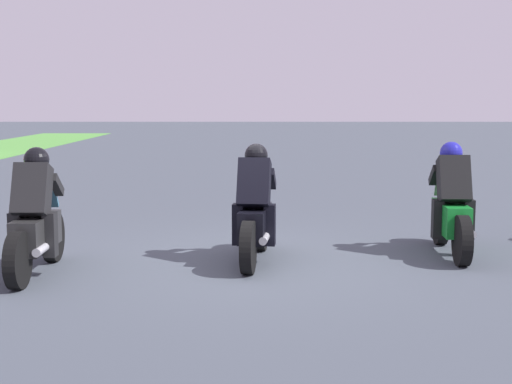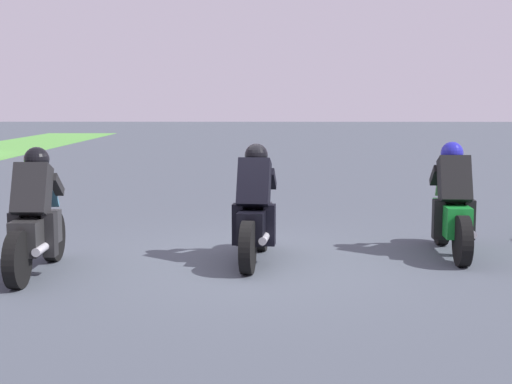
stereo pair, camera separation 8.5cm
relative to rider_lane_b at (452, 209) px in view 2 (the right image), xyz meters
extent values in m
plane|color=#404650|center=(-0.43, 2.66, -0.62)|extent=(120.00, 120.00, 0.00)
cylinder|color=black|center=(0.70, -0.03, -0.30)|extent=(0.65, 0.17, 0.64)
cylinder|color=black|center=(-0.70, 0.04, -0.30)|extent=(0.65, 0.17, 0.64)
cube|color=#157E29|center=(0.00, 0.00, -0.12)|extent=(1.11, 0.38, 0.40)
ellipsoid|color=#157E29|center=(0.10, 0.00, 0.18)|extent=(0.49, 0.32, 0.24)
cube|color=red|center=(-0.51, 0.03, -0.10)|extent=(0.07, 0.16, 0.08)
cylinder|color=#A5A5AD|center=(-0.35, -0.14, -0.25)|extent=(0.42, 0.12, 0.10)
cube|color=black|center=(-0.10, 0.01, 0.40)|extent=(0.50, 0.42, 0.66)
sphere|color=#1E1E98|center=(0.12, 0.00, 0.74)|extent=(0.31, 0.31, 0.30)
cube|color=gray|center=(0.50, -0.02, 0.22)|extent=(0.17, 0.27, 0.23)
cube|color=black|center=(-0.11, 0.21, -0.12)|extent=(0.19, 0.15, 0.52)
cube|color=black|center=(-0.13, -0.19, -0.12)|extent=(0.19, 0.15, 0.52)
cube|color=black|center=(0.29, 0.17, 0.42)|extent=(0.39, 0.12, 0.31)
cube|color=black|center=(0.27, -0.19, 0.42)|extent=(0.39, 0.12, 0.31)
cylinder|color=black|center=(0.26, 2.54, -0.30)|extent=(0.65, 0.21, 0.64)
cylinder|color=black|center=(-1.13, 2.70, -0.30)|extent=(0.65, 0.21, 0.64)
cube|color=black|center=(-0.43, 2.62, -0.12)|extent=(1.13, 0.44, 0.40)
ellipsoid|color=black|center=(-0.33, 2.61, 0.18)|extent=(0.51, 0.35, 0.24)
cube|color=red|center=(-0.94, 2.68, -0.10)|extent=(0.08, 0.17, 0.08)
cylinder|color=#A5A5AD|center=(-0.80, 2.50, -0.25)|extent=(0.43, 0.15, 0.10)
cube|color=black|center=(-0.53, 2.63, 0.40)|extent=(0.53, 0.45, 0.66)
sphere|color=black|center=(-0.31, 2.61, 0.74)|extent=(0.33, 0.33, 0.30)
cube|color=gray|center=(0.06, 2.56, 0.22)|extent=(0.18, 0.28, 0.23)
cube|color=black|center=(-0.53, 2.83, -0.12)|extent=(0.19, 0.16, 0.52)
cube|color=black|center=(-0.58, 2.44, -0.12)|extent=(0.19, 0.16, 0.52)
cube|color=black|center=(-0.13, 2.77, 0.42)|extent=(0.39, 0.14, 0.31)
cube|color=black|center=(-0.18, 2.41, 0.42)|extent=(0.39, 0.14, 0.31)
cylinder|color=black|center=(-0.43, 5.22, -0.30)|extent=(0.64, 0.14, 0.64)
cylinder|color=black|center=(-1.83, 5.22, -0.30)|extent=(0.64, 0.14, 0.64)
cube|color=black|center=(-1.13, 5.22, -0.12)|extent=(1.10, 0.32, 0.40)
ellipsoid|color=black|center=(-1.03, 5.22, 0.18)|extent=(0.48, 0.30, 0.24)
cube|color=red|center=(-1.64, 5.22, -0.10)|extent=(0.06, 0.16, 0.08)
cylinder|color=#A5A5AD|center=(-1.48, 5.06, -0.25)|extent=(0.42, 0.10, 0.10)
cube|color=black|center=(-1.23, 5.22, 0.40)|extent=(0.49, 0.40, 0.66)
sphere|color=black|center=(-1.01, 5.22, 0.74)|extent=(0.30, 0.30, 0.30)
cube|color=#356883|center=(-0.63, 5.22, 0.22)|extent=(0.16, 0.26, 0.23)
cube|color=black|center=(-1.25, 5.42, -0.12)|extent=(0.18, 0.14, 0.52)
cube|color=black|center=(-1.25, 5.02, -0.12)|extent=(0.18, 0.14, 0.52)
cube|color=black|center=(-0.85, 5.40, 0.42)|extent=(0.39, 0.10, 0.31)
cube|color=black|center=(-0.85, 5.04, 0.42)|extent=(0.39, 0.10, 0.31)
camera|label=1|loc=(-9.81, 2.61, 1.45)|focal=52.18mm
camera|label=2|loc=(-9.81, 2.52, 1.45)|focal=52.18mm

